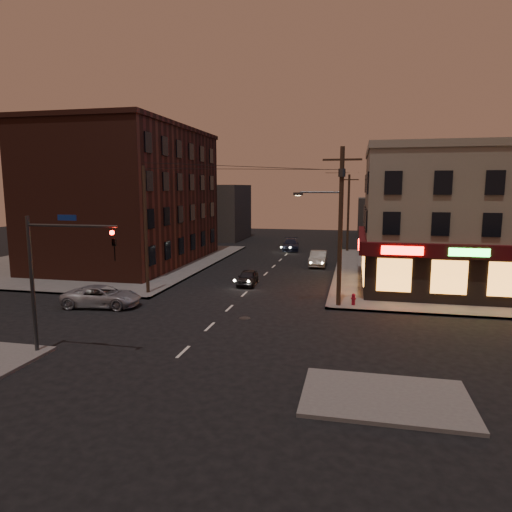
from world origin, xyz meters
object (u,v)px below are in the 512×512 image
(sedan_mid, at_px, (318,258))
(sedan_far, at_px, (291,245))
(sedan_near, at_px, (248,278))
(suv_cross, at_px, (102,296))
(fire_hydrant, at_px, (353,299))

(sedan_mid, distance_m, sedan_far, 11.44)
(sedan_near, distance_m, sedan_far, 20.73)
(sedan_mid, bearing_deg, suv_cross, -123.74)
(sedan_far, distance_m, fire_hydrant, 27.03)
(suv_cross, xyz_separation_m, sedan_mid, (12.39, 18.65, 0.05))
(suv_cross, distance_m, sedan_mid, 22.39)
(fire_hydrant, bearing_deg, sedan_near, 147.98)
(suv_cross, bearing_deg, sedan_mid, -40.16)
(sedan_near, bearing_deg, sedan_mid, 61.63)
(sedan_far, height_order, fire_hydrant, sedan_far)
(sedan_far, bearing_deg, sedan_near, -97.64)
(suv_cross, distance_m, sedan_near, 11.46)
(fire_hydrant, bearing_deg, suv_cross, -168.01)
(suv_cross, xyz_separation_m, fire_hydrant, (15.89, 3.38, -0.12))
(sedan_near, xyz_separation_m, sedan_mid, (4.74, 10.12, 0.15))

